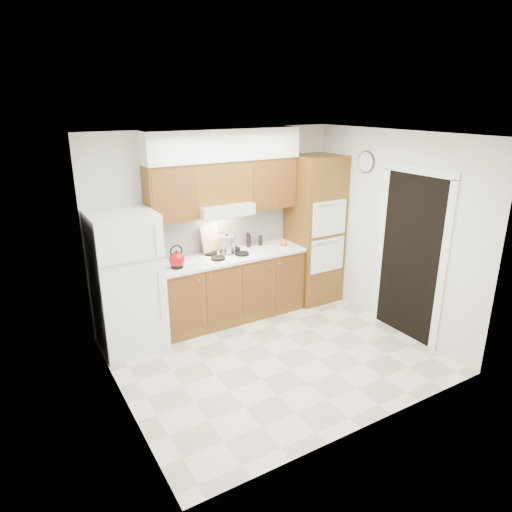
{
  "coord_description": "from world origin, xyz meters",
  "views": [
    {
      "loc": [
        -2.66,
        -4.05,
        2.94
      ],
      "look_at": [
        -0.0,
        0.45,
        1.15
      ],
      "focal_mm": 32.0,
      "sensor_mm": 36.0,
      "label": 1
    }
  ],
  "objects_px": {
    "oven_cabinet": "(314,230)",
    "kettle": "(177,260)",
    "fridge": "(127,282)",
    "stock_pot": "(227,244)"
  },
  "relations": [
    {
      "from": "fridge",
      "to": "stock_pot",
      "type": "bearing_deg",
      "value": 4.66
    },
    {
      "from": "stock_pot",
      "to": "fridge",
      "type": "bearing_deg",
      "value": -175.34
    },
    {
      "from": "fridge",
      "to": "stock_pot",
      "type": "distance_m",
      "value": 1.44
    },
    {
      "from": "fridge",
      "to": "kettle",
      "type": "bearing_deg",
      "value": -5.07
    },
    {
      "from": "oven_cabinet",
      "to": "kettle",
      "type": "distance_m",
      "value": 2.22
    },
    {
      "from": "fridge",
      "to": "kettle",
      "type": "distance_m",
      "value": 0.66
    },
    {
      "from": "stock_pot",
      "to": "kettle",
      "type": "bearing_deg",
      "value": -167.82
    },
    {
      "from": "oven_cabinet",
      "to": "stock_pot",
      "type": "distance_m",
      "value": 1.43
    },
    {
      "from": "oven_cabinet",
      "to": "stock_pot",
      "type": "xyz_separation_m",
      "value": [
        -1.42,
        0.08,
        -0.02
      ]
    },
    {
      "from": "fridge",
      "to": "oven_cabinet",
      "type": "distance_m",
      "value": 2.86
    }
  ]
}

